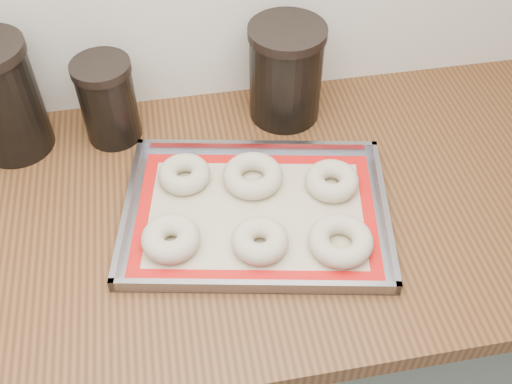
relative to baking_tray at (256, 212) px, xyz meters
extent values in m
cube|color=#5A665A|center=(-0.09, 0.03, -0.48)|extent=(3.00, 0.65, 0.86)
cube|color=brown|center=(-0.09, 0.03, -0.03)|extent=(3.06, 0.68, 0.04)
cube|color=gray|center=(0.00, 0.00, 0.00)|extent=(0.51, 0.41, 0.00)
cube|color=gray|center=(0.03, 0.16, 0.01)|extent=(0.45, 0.10, 0.02)
cube|color=gray|center=(-0.03, -0.16, 0.01)|extent=(0.45, 0.10, 0.02)
cube|color=gray|center=(-0.22, 0.04, 0.01)|extent=(0.07, 0.33, 0.02)
cube|color=gray|center=(0.22, -0.04, 0.01)|extent=(0.07, 0.33, 0.02)
cube|color=#C6B793|center=(0.00, 0.00, 0.00)|extent=(0.47, 0.37, 0.00)
cube|color=red|center=(0.03, 0.13, 0.00)|extent=(0.42, 0.10, 0.00)
cube|color=red|center=(-0.03, -0.13, 0.00)|extent=(0.42, 0.10, 0.00)
cube|color=red|center=(-0.20, 0.04, 0.00)|extent=(0.07, 0.25, 0.00)
cube|color=red|center=(0.20, -0.04, 0.00)|extent=(0.07, 0.25, 0.00)
torus|color=beige|center=(-0.15, -0.05, 0.02)|extent=(0.10, 0.10, 0.04)
torus|color=beige|center=(-0.01, -0.08, 0.02)|extent=(0.10, 0.10, 0.04)
torus|color=beige|center=(0.13, -0.10, 0.02)|extent=(0.11, 0.11, 0.04)
torus|color=beige|center=(-0.12, 0.10, 0.02)|extent=(0.13, 0.13, 0.03)
torus|color=beige|center=(0.01, 0.07, 0.02)|extent=(0.13, 0.13, 0.04)
torus|color=beige|center=(0.15, 0.04, 0.02)|extent=(0.10, 0.10, 0.04)
cylinder|color=black|center=(-0.43, 0.26, 0.10)|extent=(0.14, 0.14, 0.21)
cylinder|color=black|center=(-0.24, 0.26, 0.07)|extent=(0.11, 0.11, 0.15)
cylinder|color=black|center=(-0.24, 0.26, 0.16)|extent=(0.11, 0.11, 0.02)
cylinder|color=black|center=(0.11, 0.26, 0.08)|extent=(0.14, 0.14, 0.18)
cylinder|color=black|center=(0.11, 0.26, 0.19)|extent=(0.15, 0.15, 0.02)
camera|label=1|loc=(-0.12, -0.67, 0.80)|focal=42.00mm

